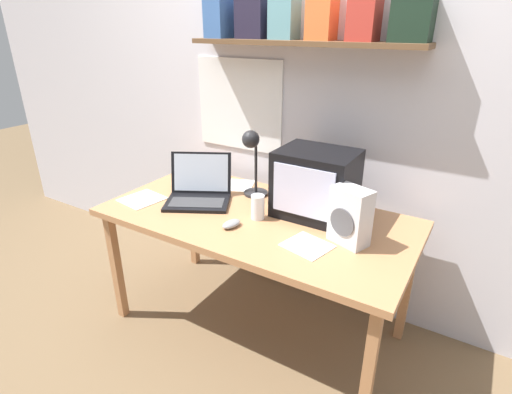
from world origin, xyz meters
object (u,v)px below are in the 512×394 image
desk_lamp (252,154)px  crt_monitor (316,184)px  juice_glass (258,208)px  corner_desk (256,225)px  loose_paper_near_laptop (236,185)px  printed_handout (142,199)px  space_heater (350,216)px  laptop (199,189)px  open_notebook (307,246)px  computer_mouse (231,224)px

desk_lamp → crt_monitor: bearing=-6.2°
crt_monitor → juice_glass: size_ratio=3.03×
corner_desk → loose_paper_near_laptop: bearing=138.0°
printed_handout → juice_glass: bearing=11.7°
juice_glass → space_heater: bearing=0.6°
juice_glass → space_heater: 0.47m
juice_glass → desk_lamp: bearing=127.5°
laptop → open_notebook: laptop is taller
space_heater → open_notebook: size_ratio=1.14×
laptop → juice_glass: (0.39, -0.03, -0.01)m
laptop → printed_handout: (-0.27, -0.17, -0.06)m
laptop → juice_glass: size_ratio=3.51×
corner_desk → desk_lamp: desk_lamp is taller
space_heater → computer_mouse: bearing=-144.1°
desk_lamp → space_heater: bearing=-21.1°
crt_monitor → open_notebook: (0.11, -0.31, -0.17)m
loose_paper_near_laptop → juice_glass: bearing=-42.3°
corner_desk → juice_glass: bearing=-45.3°
computer_mouse → open_notebook: (0.39, 0.03, -0.01)m
crt_monitor → open_notebook: crt_monitor is taller
laptop → corner_desk: bearing=-28.7°
desk_lamp → loose_paper_near_laptop: desk_lamp is taller
juice_glass → computer_mouse: (-0.06, -0.14, -0.04)m
corner_desk → open_notebook: 0.39m
printed_handout → computer_mouse: bearing=-0.7°
corner_desk → desk_lamp: 0.39m
crt_monitor → desk_lamp: 0.39m
crt_monitor → computer_mouse: crt_monitor is taller
juice_glass → printed_handout: (-0.67, -0.14, -0.05)m
open_notebook → loose_paper_near_laptop: same height
computer_mouse → printed_handout: bearing=179.3°
open_notebook → space_heater: bearing=41.6°
space_heater → loose_paper_near_laptop: (-0.80, 0.30, -0.13)m
desk_lamp → open_notebook: (0.49, -0.33, -0.25)m
loose_paper_near_laptop → crt_monitor: bearing=-11.8°
juice_glass → space_heater: (0.47, 0.01, 0.07)m
laptop → space_heater: (0.86, -0.02, 0.07)m
laptop → computer_mouse: size_ratio=3.83×
loose_paper_near_laptop → computer_mouse: bearing=-58.4°
open_notebook → loose_paper_near_laptop: size_ratio=0.90×
laptop → loose_paper_near_laptop: bearing=50.2°
laptop → loose_paper_near_laptop: laptop is taller
laptop → desk_lamp: bearing=10.7°
crt_monitor → desk_lamp: size_ratio=0.98×
laptop → printed_handout: laptop is taller
laptop → desk_lamp: (0.23, 0.19, 0.19)m
computer_mouse → loose_paper_near_laptop: (-0.28, 0.45, -0.01)m
laptop → loose_paper_near_laptop: (0.06, 0.28, -0.06)m
corner_desk → juice_glass: size_ratio=12.72×
computer_mouse → open_notebook: 0.39m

